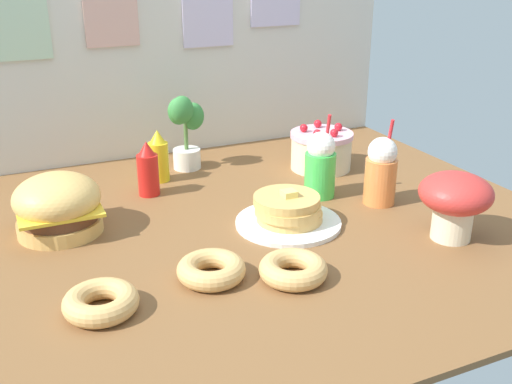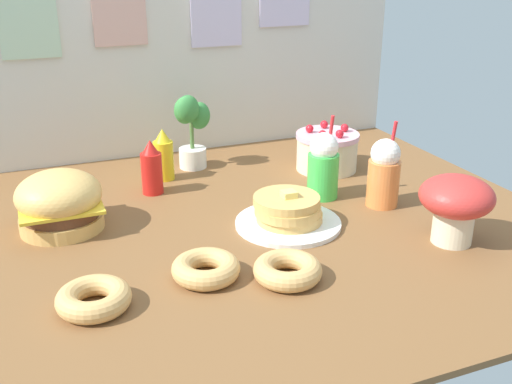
# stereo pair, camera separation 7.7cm
# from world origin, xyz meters

# --- Properties ---
(ground_plane) EXTENTS (2.12, 1.73, 0.02)m
(ground_plane) POSITION_xyz_m (0.00, 0.00, -0.01)
(ground_plane) COLOR brown
(back_wall) EXTENTS (2.12, 0.04, 0.90)m
(back_wall) POSITION_xyz_m (0.00, 0.86, 0.46)
(back_wall) COLOR beige
(back_wall) RESTS_ON ground_plane
(burger) EXTENTS (0.27, 0.27, 0.20)m
(burger) POSITION_xyz_m (-0.55, 0.20, 0.09)
(burger) COLOR #DBA859
(burger) RESTS_ON ground_plane
(pancake_stack) EXTENTS (0.35, 0.35, 0.12)m
(pancake_stack) POSITION_xyz_m (0.15, -0.05, 0.04)
(pancake_stack) COLOR white
(pancake_stack) RESTS_ON ground_plane
(layer_cake) EXTENTS (0.26, 0.26, 0.19)m
(layer_cake) POSITION_xyz_m (0.53, 0.38, 0.08)
(layer_cake) COLOR beige
(layer_cake) RESTS_ON ground_plane
(ketchup_bottle) EXTENTS (0.08, 0.08, 0.21)m
(ketchup_bottle) POSITION_xyz_m (-0.20, 0.40, 0.10)
(ketchup_bottle) COLOR red
(ketchup_bottle) RESTS_ON ground_plane
(mustard_bottle) EXTENTS (0.08, 0.08, 0.21)m
(mustard_bottle) POSITION_xyz_m (-0.12, 0.52, 0.10)
(mustard_bottle) COLOR yellow
(mustard_bottle) RESTS_ON ground_plane
(cream_soda_cup) EXTENTS (0.11, 0.11, 0.31)m
(cream_soda_cup) POSITION_xyz_m (0.37, 0.12, 0.12)
(cream_soda_cup) COLOR green
(cream_soda_cup) RESTS_ON ground_plane
(orange_float_cup) EXTENTS (0.11, 0.11, 0.31)m
(orange_float_cup) POSITION_xyz_m (0.53, -0.02, 0.12)
(orange_float_cup) COLOR orange
(orange_float_cup) RESTS_ON ground_plane
(donut_pink_glaze) EXTENTS (0.19, 0.19, 0.06)m
(donut_pink_glaze) POSITION_xyz_m (-0.52, -0.32, 0.03)
(donut_pink_glaze) COLOR tan
(donut_pink_glaze) RESTS_ON ground_plane
(donut_chocolate) EXTENTS (0.19, 0.19, 0.06)m
(donut_chocolate) POSITION_xyz_m (-0.21, -0.28, 0.03)
(donut_chocolate) COLOR tan
(donut_chocolate) RESTS_ON ground_plane
(donut_vanilla) EXTENTS (0.19, 0.19, 0.06)m
(donut_vanilla) POSITION_xyz_m (0.00, -0.37, 0.03)
(donut_vanilla) COLOR tan
(donut_vanilla) RESTS_ON ground_plane
(potted_plant) EXTENTS (0.15, 0.13, 0.31)m
(potted_plant) POSITION_xyz_m (0.02, 0.62, 0.17)
(potted_plant) COLOR white
(potted_plant) RESTS_ON ground_plane
(mushroom_stool) EXTENTS (0.23, 0.23, 0.22)m
(mushroom_stool) POSITION_xyz_m (0.57, -0.35, 0.13)
(mushroom_stool) COLOR beige
(mushroom_stool) RESTS_ON ground_plane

